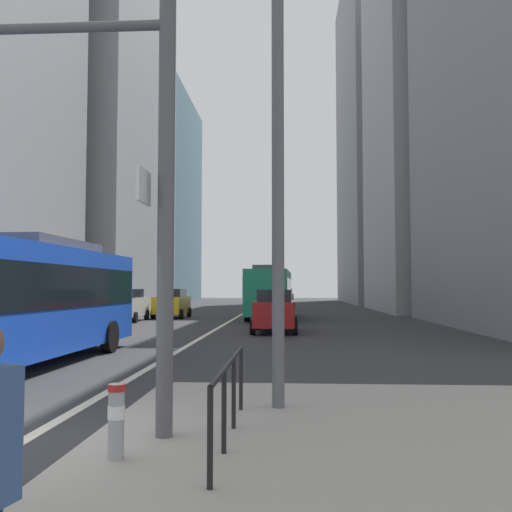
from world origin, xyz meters
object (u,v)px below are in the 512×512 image
at_px(city_bus_red_receding, 270,290).
at_px(street_lamp_post, 278,90).
at_px(car_oncoming_mid, 126,305).
at_px(car_receding_far, 275,311).
at_px(car_receding_near, 284,298).
at_px(car_oncoming_far, 172,303).
at_px(bollard_right, 116,417).
at_px(city_bus_blue_oncoming, 11,296).

relative_size(city_bus_red_receding, street_lamp_post, 1.42).
bearing_deg(car_oncoming_mid, street_lamp_post, -68.38).
relative_size(car_receding_far, street_lamp_post, 0.55).
height_order(car_oncoming_mid, street_lamp_post, street_lamp_post).
bearing_deg(car_receding_near, car_oncoming_far, -113.36).
height_order(car_receding_near, street_lamp_post, street_lamp_post).
bearing_deg(car_receding_far, bollard_right, -93.82).
bearing_deg(bollard_right, street_lamp_post, 57.62).
distance_m(car_receding_far, bollard_right, 19.38).
xyz_separation_m(car_receding_near, car_receding_far, (-0.16, -28.51, 0.00)).
bearing_deg(car_receding_far, car_receding_near, 89.68).
bearing_deg(city_bus_red_receding, car_oncoming_mid, -156.04).
bearing_deg(city_bus_red_receding, bollard_right, -91.33).
distance_m(city_bus_red_receding, bollard_right, 30.91).
height_order(city_bus_red_receding, car_oncoming_mid, city_bus_red_receding).
xyz_separation_m(city_bus_red_receding, car_receding_near, (0.74, 16.97, -0.85)).
bearing_deg(city_bus_red_receding, car_oncoming_far, -179.88).
height_order(car_receding_near, car_receding_far, same).
height_order(city_bus_red_receding, car_receding_near, city_bus_red_receding).
bearing_deg(car_receding_far, city_bus_red_receding, 92.86).
distance_m(city_bus_blue_oncoming, bollard_right, 8.96).
relative_size(city_bus_red_receding, car_oncoming_mid, 2.59).
bearing_deg(city_bus_blue_oncoming, city_bus_red_receding, 76.40).
bearing_deg(car_receding_near, car_receding_far, -90.32).
distance_m(city_bus_blue_oncoming, car_oncoming_mid, 19.94).
relative_size(city_bus_blue_oncoming, street_lamp_post, 1.51).
distance_m(car_oncoming_mid, car_receding_near, 22.78).
bearing_deg(city_bus_blue_oncoming, car_receding_far, 62.39).
xyz_separation_m(city_bus_red_receding, car_oncoming_far, (-6.60, -0.01, -0.85)).
distance_m(car_oncoming_far, street_lamp_post, 29.43).
height_order(city_bus_blue_oncoming, car_oncoming_mid, city_bus_blue_oncoming).
xyz_separation_m(city_bus_blue_oncoming, car_receding_near, (6.43, 40.50, -0.85)).
bearing_deg(bollard_right, car_oncoming_far, 100.79).
bearing_deg(street_lamp_post, car_receding_far, 91.62).
bearing_deg(street_lamp_post, city_bus_red_receding, 92.13).
bearing_deg(city_bus_blue_oncoming, car_receding_near, 80.98).
xyz_separation_m(city_bus_red_receding, street_lamp_post, (1.04, -28.11, 3.45)).
relative_size(car_receding_near, car_oncoming_far, 1.01).
xyz_separation_m(car_oncoming_mid, car_receding_near, (9.32, 20.78, -0.00)).
distance_m(city_bus_blue_oncoming, street_lamp_post, 8.84).
bearing_deg(car_oncoming_mid, car_oncoming_far, 62.43).
relative_size(car_oncoming_mid, street_lamp_post, 0.55).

